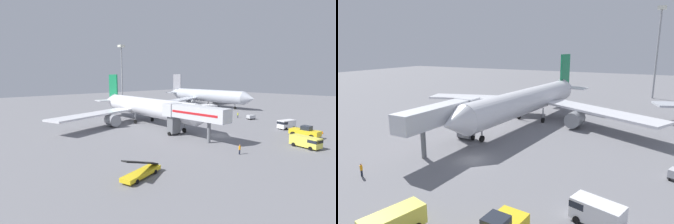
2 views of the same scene
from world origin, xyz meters
TOP-DOWN VIEW (x-y plane):
  - ground_plane at (0.00, 0.00)m, footprint 300.00×300.00m
  - airplane_at_gate at (-1.15, 23.40)m, footprint 52.63×48.94m
  - jet_bridge at (-6.45, 2.51)m, footprint 3.89×16.16m
  - pushback_tug at (11.51, -14.10)m, footprint 3.36×6.02m
  - belt_loader_truck at (-27.08, -6.70)m, footprint 6.69×3.16m
  - service_van_rear_right at (3.05, -16.96)m, footprint 3.33×5.56m
  - service_van_far_center at (17.89, -7.78)m, footprint 4.93×3.27m
  - baggage_cart_far_left at (25.13, 5.27)m, footprint 2.59×2.18m
  - ground_crew_worker_foreground at (-9.16, -10.47)m, footprint 0.41×0.41m
  - ground_crew_worker_midground at (25.13, 9.68)m, footprint 0.37×0.37m
  - safety_cone_alpha at (18.15, -15.73)m, footprint 0.45×0.45m
  - airplane_background at (44.57, 37.01)m, footprint 46.30×47.18m
  - apron_light_mast at (21.61, 66.42)m, footprint 2.40×2.40m

SIDE VIEW (x-z plane):
  - ground_plane at x=0.00m, z-range 0.00..0.00m
  - safety_cone_alpha at x=18.15m, z-range 0.00..0.69m
  - baggage_cart_far_left at x=25.13m, z-range 0.08..1.42m
  - belt_loader_truck at x=-27.08m, z-range -0.80..2.32m
  - ground_crew_worker_foreground at x=-9.16m, z-range 0.05..1.72m
  - ground_crew_worker_midground at x=25.13m, z-range 0.05..1.77m
  - service_van_rear_right at x=3.05m, z-range 0.15..2.20m
  - pushback_tug at x=11.51m, z-range -0.09..2.48m
  - service_van_far_center at x=17.89m, z-range 0.15..2.37m
  - airplane_at_gate at x=-1.15m, z-range -2.31..11.19m
  - airplane_background at x=44.57m, z-range -2.38..11.54m
  - jet_bridge at x=-6.45m, z-range 1.69..8.73m
  - apron_light_mast at x=21.61m, z-range 5.06..31.76m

